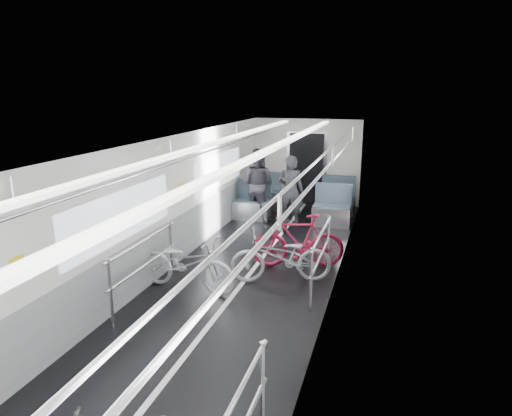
{
  "coord_description": "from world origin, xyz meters",
  "views": [
    {
      "loc": [
        2.27,
        -5.63,
        3.22
      ],
      "look_at": [
        0.0,
        2.0,
        1.12
      ],
      "focal_mm": 32.0,
      "sensor_mm": 36.0,
      "label": 1
    }
  ],
  "objects_px": {
    "bike_right_far": "(298,241)",
    "bike_aisle": "(289,209)",
    "person_seated": "(258,184)",
    "bike_left_far": "(187,263)",
    "person_standing": "(290,191)",
    "bike_right_mid": "(281,257)"
  },
  "relations": [
    {
      "from": "bike_right_mid",
      "to": "person_standing",
      "type": "relative_size",
      "value": 1.01
    },
    {
      "from": "bike_left_far",
      "to": "person_standing",
      "type": "distance_m",
      "value": 4.13
    },
    {
      "from": "person_standing",
      "to": "person_seated",
      "type": "height_order",
      "value": "person_seated"
    },
    {
      "from": "bike_left_far",
      "to": "bike_aisle",
      "type": "height_order",
      "value": "bike_left_far"
    },
    {
      "from": "bike_right_mid",
      "to": "bike_left_far",
      "type": "bearing_deg",
      "value": -82.15
    },
    {
      "from": "bike_right_mid",
      "to": "person_standing",
      "type": "bearing_deg",
      "value": 170.47
    },
    {
      "from": "bike_left_far",
      "to": "bike_aisle",
      "type": "xyz_separation_m",
      "value": [
        0.83,
        3.93,
        -0.03
      ]
    },
    {
      "from": "bike_right_far",
      "to": "person_seated",
      "type": "bearing_deg",
      "value": -166.36
    },
    {
      "from": "bike_right_far",
      "to": "bike_aisle",
      "type": "distance_m",
      "value": 2.56
    },
    {
      "from": "bike_aisle",
      "to": "person_seated",
      "type": "height_order",
      "value": "person_seated"
    },
    {
      "from": "bike_left_far",
      "to": "bike_aisle",
      "type": "bearing_deg",
      "value": -5.8
    },
    {
      "from": "bike_right_mid",
      "to": "person_standing",
      "type": "xyz_separation_m",
      "value": [
        -0.58,
        3.3,
        0.4
      ]
    },
    {
      "from": "person_standing",
      "to": "person_seated",
      "type": "xyz_separation_m",
      "value": [
        -0.9,
        0.3,
        0.05
      ]
    },
    {
      "from": "bike_aisle",
      "to": "person_seated",
      "type": "xyz_separation_m",
      "value": [
        -0.89,
        0.4,
        0.47
      ]
    },
    {
      "from": "bike_right_far",
      "to": "person_standing",
      "type": "bearing_deg",
      "value": 179.78
    },
    {
      "from": "person_seated",
      "to": "bike_right_mid",
      "type": "bearing_deg",
      "value": 126.24
    },
    {
      "from": "bike_right_far",
      "to": "bike_left_far",
      "type": "bearing_deg",
      "value": -62.24
    },
    {
      "from": "bike_right_far",
      "to": "person_seated",
      "type": "distance_m",
      "value": 3.3
    },
    {
      "from": "bike_aisle",
      "to": "person_standing",
      "type": "bearing_deg",
      "value": 79.14
    },
    {
      "from": "bike_right_far",
      "to": "person_seated",
      "type": "height_order",
      "value": "person_seated"
    },
    {
      "from": "bike_left_far",
      "to": "bike_right_mid",
      "type": "bearing_deg",
      "value": -56.64
    },
    {
      "from": "bike_right_far",
      "to": "bike_aisle",
      "type": "height_order",
      "value": "bike_right_far"
    }
  ]
}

